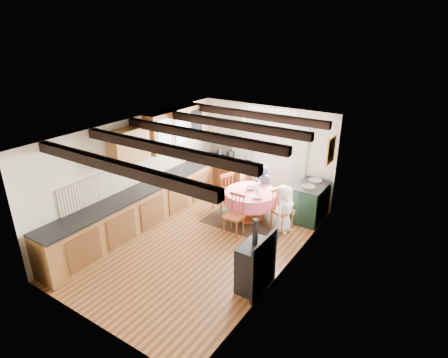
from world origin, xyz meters
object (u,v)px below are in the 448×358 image
Objects in this scene: chair_near at (234,215)px; child_far at (263,188)px; dining_table at (250,206)px; cup at (257,190)px; chair_left at (223,191)px; aga_range at (310,202)px; cast_iron_stove at (254,254)px; chair_right at (283,209)px; child_right at (285,209)px.

chair_near is 1.33m from child_far.
dining_table is 13.02× the size of cup.
chair_left reaches higher than dining_table.
aga_range is at bearing 129.14° from chair_left.
aga_range is (1.12, 1.53, -0.01)m from chair_near.
cast_iron_stove is at bearing -87.80° from aga_range.
cast_iron_stove is 2.92m from child_far.
chair_right is at bearing 43.59° from chair_near.
dining_table is 2.43m from cast_iron_stove.
cast_iron_stove is (0.45, -2.09, 0.19)m from chair_right.
aga_range is (1.95, 0.71, -0.06)m from chair_left.
child_far reaches higher than dining_table.
child_far is 1.09× the size of child_right.
cast_iron_stove is (1.23, -1.33, 0.21)m from chair_near.
chair_left is at bearing 134.54° from chair_near.
child_right is at bearing 105.09° from chair_left.
cast_iron_stove is 2.07m from child_right.
chair_right is 0.82× the size of child_far.
child_right is at bearing 38.38° from chair_near.
child_far is (-1.11, -0.21, 0.14)m from aga_range.
cast_iron_stove reaches higher than child_right.
cast_iron_stove is at bearing -150.22° from chair_right.
chair_near is 0.95× the size of chair_right.
chair_right is 0.71m from cup.
cast_iron_stove reaches higher than chair_left.
child_far is at bearing 65.28° from child_right.
chair_near is 1.09m from chair_right.
child_right is (0.08, -0.06, 0.06)m from chair_right.
chair_right is at bearing 102.18° from cast_iron_stove.
child_far is (0.02, 0.58, 0.22)m from dining_table.
chair_near is 1.83m from cast_iron_stove.
dining_table is at bearing 90.13° from chair_near.
dining_table is 0.89m from child_right.
child_far is (-1.22, 2.65, -0.08)m from cast_iron_stove.
cup is at bearing -143.18° from aga_range.
cup is (-0.65, 0.03, 0.28)m from chair_right.
chair_left reaches higher than aga_range.
child_far reaches higher than cup.
chair_right is 0.89× the size of child_right.
dining_table is 1.18× the size of chair_left.
chair_near is at bearing 64.44° from chair_left.
dining_table is at bearing 83.35° from child_far.
chair_near is at bearing 132.76° from cast_iron_stove.
chair_left is at bearing 97.30° from child_right.
child_far is at bearing 139.78° from chair_left.
cup is (0.12, -0.53, 0.18)m from child_far.
cast_iron_stove is 1.25× the size of child_right.
chair_near is 0.90× the size of chair_left.
child_right reaches higher than cup.
chair_left is 1.06× the size of chair_right.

